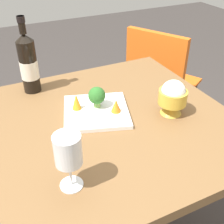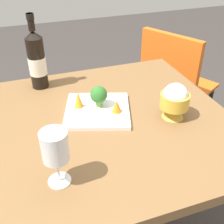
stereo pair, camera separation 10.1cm
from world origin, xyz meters
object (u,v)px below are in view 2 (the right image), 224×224
Objects in this scene: broccoli_floret at (99,95)px; carrot_garnish_left at (78,100)px; rice_bowl at (175,100)px; serving_plate at (97,110)px; chair_near_window at (173,80)px; carrot_garnish_right at (117,106)px; wine_glass at (55,148)px; wine_bottle at (37,60)px.

carrot_garnish_left is at bearing 165.03° from broccoli_floret.
rice_bowl reaches higher than broccoli_floret.
rice_bowl is 0.45× the size of serving_plate.
chair_near_window is at bearing 37.92° from broccoli_floret.
rice_bowl reaches higher than carrot_garnish_right.
rice_bowl is (0.48, 0.19, -0.05)m from wine_glass.
chair_near_window is 9.91× the size of broccoli_floret.
chair_near_window is 0.89m from serving_plate.
serving_plate is (-0.67, -0.53, 0.24)m from chair_near_window.
serving_plate is (-0.27, 0.13, -0.07)m from rice_bowl.
broccoli_floret is 1.31× the size of carrot_garnish_left.
rice_bowl reaches higher than serving_plate.
rice_bowl is 0.30m from serving_plate.
rice_bowl is at bearing -60.56° from chair_near_window.
chair_near_window reaches higher than carrot_garnish_right.
wine_bottle is (-0.86, -0.24, 0.36)m from chair_near_window.
chair_near_window is 1.28m from wine_glass.
wine_glass reaches higher than serving_plate.
wine_bottle is 0.34m from broccoli_floret.
serving_plate is 0.09m from carrot_garnish_left.
rice_bowl is at bearing -43.01° from wine_bottle.
wine_glass is 0.51m from rice_bowl.
carrot_garnish_right is at bearing -34.70° from serving_plate.
serving_plate is 3.68× the size of broccoli_floret.
carrot_garnish_right is (-0.61, -0.58, 0.27)m from chair_near_window.
wine_glass is 0.39m from carrot_garnish_right.
chair_near_window is 4.75× the size of wine_glass.
chair_near_window is 0.88m from carrot_garnish_right.
carrot_garnish_right is (0.13, -0.08, -0.01)m from carrot_garnish_left.
carrot_garnish_right is at bearing -50.95° from broccoli_floret.
wine_bottle reaches higher than chair_near_window.
chair_near_window is 2.69× the size of serving_plate.
carrot_garnish_left is at bearing 146.82° from carrot_garnish_right.
rice_bowl is 0.37m from carrot_garnish_left.
rice_bowl is at bearing -29.87° from broccoli_floret.
chair_near_window is 0.93m from carrot_garnish_left.
rice_bowl is at bearing 21.27° from wine_glass.
rice_bowl reaches higher than chair_near_window.
wine_glass reaches higher than carrot_garnish_right.
rice_bowl is (0.45, -0.42, -0.06)m from wine_bottle.
wine_bottle is at bearing 125.62° from broccoli_floret.
broccoli_floret reaches higher than carrot_garnish_right.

